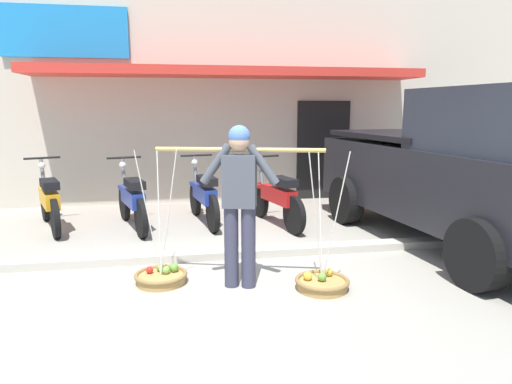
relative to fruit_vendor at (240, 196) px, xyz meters
The scene contains 11 objects.
ground_plane 1.02m from the fruit_vendor, 121.24° to the left, with size 90.00×90.00×0.00m, color #9E998C.
sidewalk_curb 1.34m from the fruit_vendor, 99.28° to the left, with size 20.00×0.24×0.10m, color #BAB4A5.
fruit_vendor is the anchor object (origin of this frame).
fruit_basket_left_side 1.25m from the fruit_vendor, 15.61° to the right, with size 0.57×0.57×1.45m.
fruit_basket_right_side 1.24m from the fruit_vendor, 163.88° to the left, with size 0.57×0.57×1.45m.
motorcycle_nearest_shop 3.84m from the fruit_vendor, 132.73° to the left, with size 0.77×1.73×1.09m.
motorcycle_second_in_row 2.97m from the fruit_vendor, 116.83° to the left, with size 0.69×1.77×1.09m.
motorcycle_third_in_row 2.81m from the fruit_vendor, 94.30° to the left, with size 0.55×1.81×1.09m.
motorcycle_end_of_row 2.65m from the fruit_vendor, 69.00° to the left, with size 0.64×1.78×1.09m.
parked_truck 3.32m from the fruit_vendor, 15.69° to the left, with size 2.55×4.88×2.10m.
storefront_building 7.09m from the fruit_vendor, 86.65° to the left, with size 13.00×6.00×4.20m.
Camera 1 is at (-0.47, -4.81, 1.87)m, focal length 32.08 mm.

